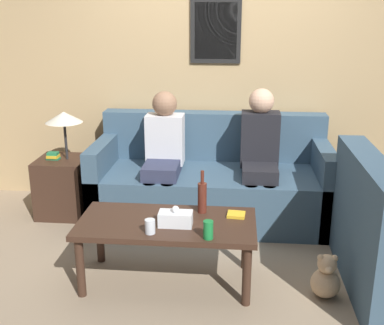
# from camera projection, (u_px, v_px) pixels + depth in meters

# --- Properties ---
(ground_plane) EXTENTS (16.00, 16.00, 0.00)m
(ground_plane) POSITION_uv_depth(u_px,v_px,m) (207.00, 242.00, 4.11)
(ground_plane) COLOR gray
(wall_back) EXTENTS (9.00, 0.08, 2.60)m
(wall_back) POSITION_uv_depth(u_px,v_px,m) (215.00, 73.00, 4.71)
(wall_back) COLOR tan
(wall_back) RESTS_ON ground_plane
(couch_main) EXTENTS (2.15, 0.94, 0.94)m
(couch_main) POSITION_uv_depth(u_px,v_px,m) (211.00, 184.00, 4.53)
(couch_main) COLOR #385166
(couch_main) RESTS_ON ground_plane
(coffee_table) EXTENTS (1.25, 0.61, 0.48)m
(coffee_table) POSITION_uv_depth(u_px,v_px,m) (167.00, 229.00, 3.39)
(coffee_table) COLOR #382319
(coffee_table) RESTS_ON ground_plane
(side_table_with_lamp) EXTENTS (0.46, 0.46, 1.01)m
(side_table_with_lamp) POSITION_uv_depth(u_px,v_px,m) (64.00, 180.00, 4.58)
(side_table_with_lamp) COLOR #382319
(side_table_with_lamp) RESTS_ON ground_plane
(wine_bottle) EXTENTS (0.07, 0.07, 0.32)m
(wine_bottle) POSITION_uv_depth(u_px,v_px,m) (202.00, 197.00, 3.49)
(wine_bottle) COLOR #562319
(wine_bottle) RESTS_ON coffee_table
(drinking_glass) EXTENTS (0.07, 0.07, 0.10)m
(drinking_glass) POSITION_uv_depth(u_px,v_px,m) (150.00, 226.00, 3.18)
(drinking_glass) COLOR silver
(drinking_glass) RESTS_ON coffee_table
(book_stack) EXTENTS (0.13, 0.12, 0.02)m
(book_stack) POSITION_uv_depth(u_px,v_px,m) (236.00, 215.00, 3.45)
(book_stack) COLOR gold
(book_stack) RESTS_ON coffee_table
(soda_can) EXTENTS (0.07, 0.07, 0.12)m
(soda_can) POSITION_uv_depth(u_px,v_px,m) (208.00, 230.00, 3.10)
(soda_can) COLOR #197A38
(soda_can) RESTS_ON coffee_table
(tissue_box) EXTENTS (0.23, 0.12, 0.14)m
(tissue_box) POSITION_uv_depth(u_px,v_px,m) (176.00, 218.00, 3.29)
(tissue_box) COLOR silver
(tissue_box) RESTS_ON coffee_table
(person_left) EXTENTS (0.34, 0.61, 1.20)m
(person_left) POSITION_uv_depth(u_px,v_px,m) (163.00, 152.00, 4.32)
(person_left) COLOR #2D334C
(person_left) RESTS_ON ground_plane
(person_right) EXTENTS (0.34, 0.57, 1.24)m
(person_right) POSITION_uv_depth(u_px,v_px,m) (260.00, 152.00, 4.26)
(person_right) COLOR black
(person_right) RESTS_ON ground_plane
(teddy_bear) EXTENTS (0.20, 0.20, 0.32)m
(teddy_bear) POSITION_uv_depth(u_px,v_px,m) (326.00, 279.00, 3.28)
(teddy_bear) COLOR tan
(teddy_bear) RESTS_ON ground_plane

